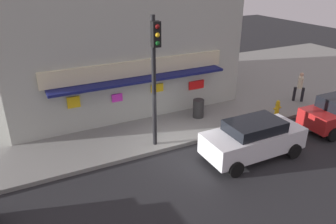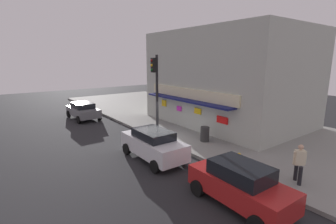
{
  "view_description": "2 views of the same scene",
  "coord_description": "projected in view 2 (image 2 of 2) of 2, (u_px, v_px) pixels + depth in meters",
  "views": [
    {
      "loc": [
        -5.97,
        -10.72,
        7.2
      ],
      "look_at": [
        -0.15,
        0.82,
        1.43
      ],
      "focal_mm": 34.58,
      "sensor_mm": 36.0,
      "label": 1
    },
    {
      "loc": [
        13.01,
        -8.84,
        5.33
      ],
      "look_at": [
        -1.26,
        1.73,
        1.54
      ],
      "focal_mm": 26.43,
      "sensor_mm": 36.0,
      "label": 2
    }
  ],
  "objects": [
    {
      "name": "ground_plane",
      "position": [
        158.0,
        141.0,
        16.48
      ],
      "size": [
        65.68,
        65.68,
        0.0
      ],
      "primitive_type": "plane",
      "color": "#232326"
    },
    {
      "name": "sidewalk",
      "position": [
        221.0,
        125.0,
        20.01
      ],
      "size": [
        43.79,
        12.19,
        0.17
      ],
      "primitive_type": "cube",
      "color": "gray",
      "rests_on": "ground_plane"
    },
    {
      "name": "corner_building",
      "position": [
        228.0,
        78.0,
        20.38
      ],
      "size": [
        11.96,
        9.22,
        7.37
      ],
      "color": "#ADB2A8",
      "rests_on": "sidewalk"
    },
    {
      "name": "traffic_light",
      "position": [
        156.0,
        85.0,
        16.7
      ],
      "size": [
        0.32,
        0.58,
        5.45
      ],
      "color": "black",
      "rests_on": "sidewalk"
    },
    {
      "name": "fire_hydrant",
      "position": [
        239.0,
        161.0,
        11.89
      ],
      "size": [
        0.46,
        0.22,
        0.78
      ],
      "color": "gold",
      "rests_on": "sidewalk"
    },
    {
      "name": "trash_can",
      "position": [
        205.0,
        134.0,
        15.82
      ],
      "size": [
        0.56,
        0.56,
        0.95
      ],
      "primitive_type": "cylinder",
      "color": "#2D2D2D",
      "rests_on": "sidewalk"
    },
    {
      "name": "pedestrian",
      "position": [
        299.0,
        162.0,
        10.37
      ],
      "size": [
        0.55,
        0.52,
        1.7
      ],
      "color": "black",
      "rests_on": "sidewalk"
    },
    {
      "name": "parked_car_white",
      "position": [
        153.0,
        144.0,
        13.33
      ],
      "size": [
        4.23,
        1.97,
        1.63
      ],
      "color": "silver",
      "rests_on": "ground_plane"
    },
    {
      "name": "parked_car_grey",
      "position": [
        83.0,
        110.0,
        22.51
      ],
      "size": [
        4.15,
        2.12,
        1.48
      ],
      "color": "slate",
      "rests_on": "ground_plane"
    },
    {
      "name": "parked_car_red",
      "position": [
        240.0,
        184.0,
        9.08
      ],
      "size": [
        3.99,
        1.99,
        1.64
      ],
      "color": "#AD1E1E",
      "rests_on": "ground_plane"
    }
  ]
}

